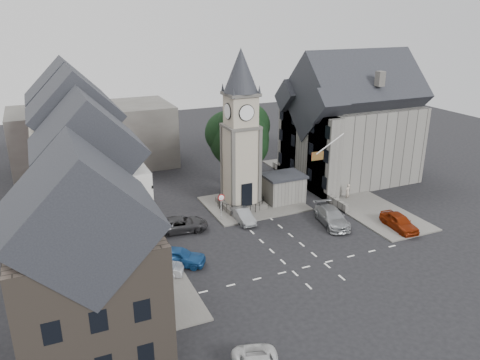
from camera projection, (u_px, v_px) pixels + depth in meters
name	position (u px, v px, depth m)	size (l,w,h in m)	color
ground	(276.00, 238.00, 42.56)	(120.00, 120.00, 0.00)	black
pavement_west	(125.00, 235.00, 42.95)	(6.00, 30.00, 0.14)	#595651
pavement_east	(336.00, 189.00, 53.97)	(6.00, 26.00, 0.14)	#595651
central_island	(254.00, 204.00, 49.98)	(10.00, 8.00, 0.16)	#595651
road_markings	(308.00, 267.00, 37.83)	(20.00, 8.00, 0.01)	silver
clock_tower	(241.00, 132.00, 46.66)	(4.86, 4.86, 16.25)	#4C4944
stone_shelter	(283.00, 188.00, 50.30)	(4.30, 3.30, 3.08)	slate
town_tree	(239.00, 130.00, 52.12)	(7.20, 7.20, 10.80)	black
warning_sign_post	(221.00, 202.00, 45.33)	(0.70, 0.19, 2.85)	black
terrace_pink	(72.00, 144.00, 48.20)	(8.10, 7.60, 12.80)	#CC8C95
terrace_cream	(81.00, 166.00, 41.31)	(8.10, 7.60, 12.80)	#EDE1C7
terrace_tudor	(93.00, 202.00, 34.57)	(8.10, 7.60, 12.00)	silver
building_sw_stone	(88.00, 275.00, 26.54)	(8.60, 7.60, 10.40)	#4A4138
backdrop_west	(94.00, 137.00, 60.73)	(20.00, 10.00, 8.00)	#4C4944
east_building	(350.00, 128.00, 55.80)	(14.40, 11.40, 12.60)	slate
east_boundary_wall	(306.00, 184.00, 54.50)	(0.40, 16.00, 0.90)	slate
flagpole	(330.00, 144.00, 46.65)	(3.68, 0.10, 2.74)	white
car_west_blue	(178.00, 256.00, 37.85)	(1.80, 4.48, 1.52)	navy
car_west_silver	(157.00, 268.00, 36.37)	(1.41, 4.05, 1.33)	#A7AAAF
car_west_grey	(181.00, 224.00, 43.68)	(2.34, 5.07, 1.41)	#2D2D2F
car_island_silver	(243.00, 216.00, 45.71)	(1.34, 3.86, 1.27)	gray
car_island_east	(332.00, 217.00, 45.11)	(2.18, 5.37, 1.56)	gray
car_east_red	(399.00, 222.00, 44.08)	(1.78, 4.41, 1.50)	maroon
pedestrian	(348.00, 192.00, 51.02)	(0.65, 0.43, 1.79)	#B3A494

